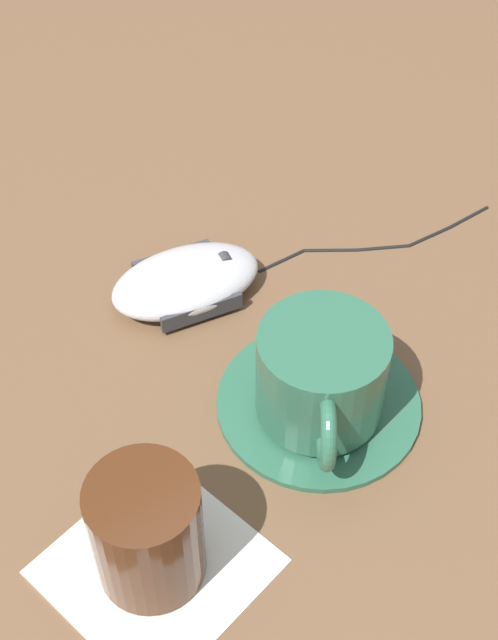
{
  "coord_description": "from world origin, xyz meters",
  "views": [
    {
      "loc": [
        0.18,
        0.3,
        0.5
      ],
      "look_at": [
        -0.05,
        -0.06,
        0.03
      ],
      "focal_mm": 50.0,
      "sensor_mm": 36.0,
      "label": 1
    }
  ],
  "objects_px": {
    "saucer": "(319,401)",
    "computer_mouse": "(186,281)",
    "coffee_cup": "(322,376)",
    "drinking_glass": "(147,531)"
  },
  "relations": [
    {
      "from": "coffee_cup",
      "to": "saucer",
      "type": "bearing_deg",
      "value": -128.89
    },
    {
      "from": "coffee_cup",
      "to": "drinking_glass",
      "type": "height_order",
      "value": "drinking_glass"
    },
    {
      "from": "saucer",
      "to": "computer_mouse",
      "type": "distance_m",
      "value": 0.14
    },
    {
      "from": "saucer",
      "to": "coffee_cup",
      "type": "relative_size",
      "value": 1.32
    },
    {
      "from": "coffee_cup",
      "to": "drinking_glass",
      "type": "distance_m",
      "value": 0.16
    },
    {
      "from": "computer_mouse",
      "to": "saucer",
      "type": "bearing_deg",
      "value": 98.58
    },
    {
      "from": "coffee_cup",
      "to": "drinking_glass",
      "type": "bearing_deg",
      "value": 13.09
    },
    {
      "from": "drinking_glass",
      "to": "computer_mouse",
      "type": "bearing_deg",
      "value": -126.18
    },
    {
      "from": "coffee_cup",
      "to": "drinking_glass",
      "type": "xyz_separation_m",
      "value": [
        0.15,
        0.04,
        -0.0
      ]
    },
    {
      "from": "saucer",
      "to": "drinking_glass",
      "type": "xyz_separation_m",
      "value": [
        0.16,
        0.04,
        0.04
      ]
    }
  ]
}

